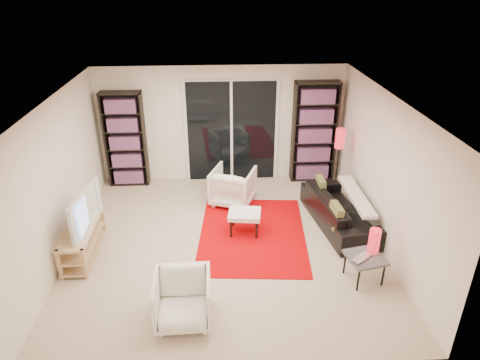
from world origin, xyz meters
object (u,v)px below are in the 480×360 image
armchair_back (233,186)px  side_table (365,259)px  floor_lamp (339,145)px  ottoman (245,215)px  armchair_front (183,299)px  bookshelf_right (314,132)px  sofa (339,210)px  tv_stand (83,240)px  bookshelf_left (125,140)px

armchair_back → side_table: (1.77, -2.41, 0.01)m
floor_lamp → ottoman: bearing=-146.4°
armchair_back → floor_lamp: (2.03, 0.18, 0.71)m
armchair_front → ottoman: bearing=64.1°
armchair_back → armchair_front: size_ratio=1.06×
bookshelf_right → sofa: bookshelf_right is taller
bookshelf_right → ottoman: (-1.57, -2.03, -0.71)m
armchair_front → side_table: bearing=13.2°
bookshelf_right → tv_stand: 4.90m
tv_stand → bookshelf_right: bearing=31.3°
bookshelf_left → armchair_back: bearing=-24.3°
bookshelf_right → side_table: 3.44m
bookshelf_right → sofa: size_ratio=1.09×
bookshelf_right → tv_stand: size_ratio=1.64×
armchair_back → bookshelf_left: bearing=-4.0°
tv_stand → ottoman: 2.60m
bookshelf_left → sofa: 4.42m
armchair_back → side_table: armchair_back is taller
armchair_front → floor_lamp: bearing=48.0°
bookshelf_right → armchair_back: bookshelf_right is taller
armchair_back → floor_lamp: 2.16m
sofa → bookshelf_left: bearing=56.3°
sofa → side_table: bearing=170.1°
sofa → armchair_back: armchair_back is taller
tv_stand → floor_lamp: floor_lamp is taller
bookshelf_right → sofa: bearing=-87.1°
armchair_back → floor_lamp: bearing=-154.6°
bookshelf_left → armchair_front: bookshelf_left is taller
sofa → armchair_back: bearing=55.2°
tv_stand → floor_lamp: 4.83m
bookshelf_left → ottoman: size_ratio=3.31×
bookshelf_right → floor_lamp: bookshelf_right is taller
bookshelf_right → side_table: bookshelf_right is taller
sofa → side_table: 1.51m
bookshelf_left → sofa: bearing=-25.3°
bookshelf_left → ottoman: bearing=-41.8°
side_table → sofa: bearing=88.4°
ottoman → side_table: 2.11m
armchair_back → floor_lamp: floor_lamp is taller
bookshelf_left → sofa: (3.94, -1.86, -0.69)m
tv_stand → floor_lamp: size_ratio=0.92×
armchair_back → armchair_front: bearing=96.3°
bookshelf_left → ottoman: 3.12m
armchair_front → bookshelf_right: bearing=57.0°
floor_lamp → tv_stand: bearing=-158.7°
floor_lamp → armchair_front: bearing=-130.8°
tv_stand → side_table: size_ratio=2.19×
floor_lamp → bookshelf_right: bearing=111.8°
sofa → floor_lamp: size_ratio=1.39×
sofa → tv_stand: bearing=90.4°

